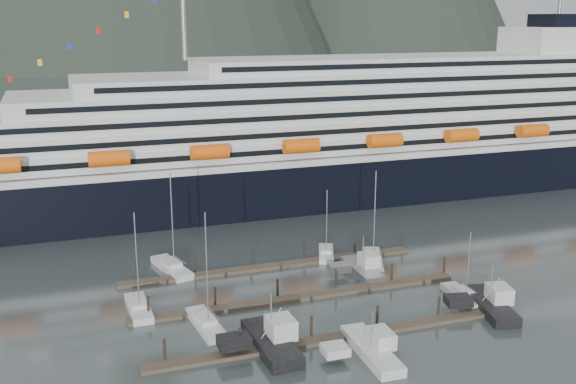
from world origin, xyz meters
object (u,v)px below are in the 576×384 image
Objects in this scene: sailboat_g at (373,261)px; sailboat_h at (463,296)px; trawler_d at (489,304)px; sailboat_e at (172,268)px; sailboat_f at (326,254)px; trawler_e at (362,269)px; sailboat_a at (139,309)px; cruise_ship at (366,139)px; trawler_b at (270,341)px; trawler_c at (370,349)px; sailboat_b at (206,324)px.

sailboat_g is 17.72m from sailboat_h.
sailboat_g is 1.30× the size of trawler_d.
sailboat_f is at bearing -107.10° from sailboat_e.
sailboat_a is at bearing 95.39° from trawler_e.
sailboat_g is 1.56× the size of trawler_e.
trawler_b is at bearing -124.02° from cruise_ship.
sailboat_a is (-57.03, -48.59, -11.60)m from cruise_ship.
trawler_d is (31.40, 0.65, -0.08)m from trawler_b.
cruise_ship reaches higher than sailboat_a.
sailboat_a is at bearing -139.56° from cruise_ship.
sailboat_e is at bearing 69.15° from trawler_e.
sailboat_g is at bearing -114.83° from sailboat_f.
trawler_e is (-3.54, -3.37, 0.42)m from sailboat_g.
trawler_b reaches higher than trawler_d.
trawler_b reaches higher than trawler_c.
sailboat_a is at bearing 38.83° from trawler_b.
sailboat_g is at bearing -117.03° from sailboat_e.
trawler_e is (-10.52, 17.75, -0.04)m from trawler_d.
trawler_d is at bearing -106.50° from sailboat_b.
cruise_ship reaches higher than sailboat_e.
sailboat_e is 1.03× the size of sailboat_g.
cruise_ship is 75.81m from sailboat_a.
sailboat_h is 4.55m from trawler_d.
trawler_d is at bearing -148.05° from trawler_e.
sailboat_b is 28.74m from trawler_e.
cruise_ship reaches higher than sailboat_f.
trawler_b is at bearing 101.45° from sailboat_h.
trawler_c is (17.20, -34.99, 0.37)m from sailboat_e.
sailboat_e is at bearing -27.78° from sailboat_a.
cruise_ship reaches higher than trawler_b.
sailboat_b reaches higher than sailboat_f.
cruise_ship is at bearing -24.89° from trawler_e.
sailboat_h is 1.02× the size of trawler_e.
sailboat_b is at bearing 150.11° from sailboat_f.
trawler_b is (-24.42, -21.77, 0.53)m from sailboat_g.
trawler_e is at bearing -145.60° from sailboat_f.
trawler_d is 1.20× the size of trawler_e.
trawler_c is (16.56, -13.55, 0.38)m from sailboat_b.
sailboat_a is at bearing 131.84° from sailboat_f.
sailboat_f is 1.14× the size of sailboat_h.
trawler_d is (44.86, -15.29, 0.47)m from sailboat_a.
trawler_d is at bearing -140.17° from sailboat_e.
sailboat_e is 29.67m from trawler_e.
cruise_ship is at bearing -35.38° from trawler_b.
cruise_ship is 78.13m from trawler_c.
sailboat_b is 1.54× the size of sailboat_h.
trawler_c is at bearing -134.45° from sailboat_b.
sailboat_a is 34.43m from trawler_e.
trawler_c is 25.93m from trawler_e.
sailboat_g is at bearing 21.08° from sailboat_h.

